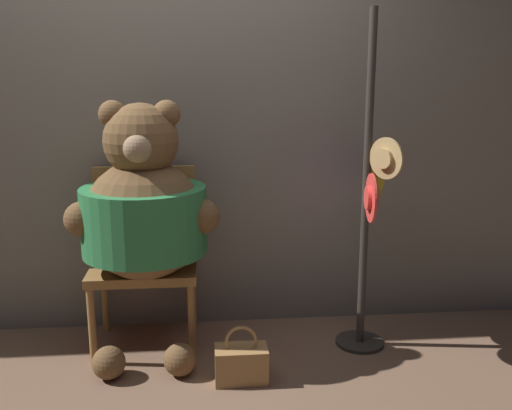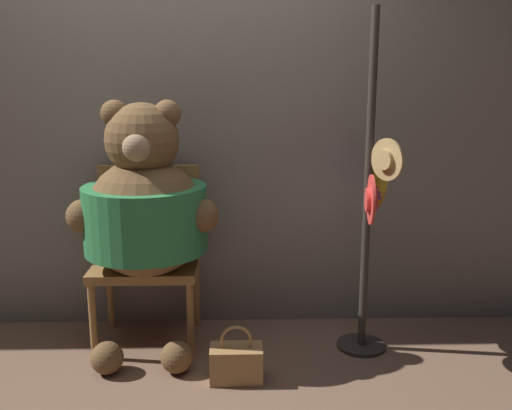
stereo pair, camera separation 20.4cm
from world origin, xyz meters
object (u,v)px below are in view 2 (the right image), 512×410
chair (148,247)px  handbag_on_ground (236,362)px  hat_display_rack (373,205)px  teddy_bear (145,210)px

chair → handbag_on_ground: chair is taller
chair → hat_display_rack: (1.27, -0.18, 0.28)m
teddy_bear → hat_display_rack: (1.25, -0.01, 0.02)m
chair → teddy_bear: (0.02, -0.17, 0.26)m
chair → teddy_bear: teddy_bear is taller
chair → hat_display_rack: 1.32m
teddy_bear → hat_display_rack: hat_display_rack is taller
hat_display_rack → handbag_on_ground: 1.12m
handbag_on_ground → chair: bearing=133.5°
chair → handbag_on_ground: (0.52, -0.55, -0.46)m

